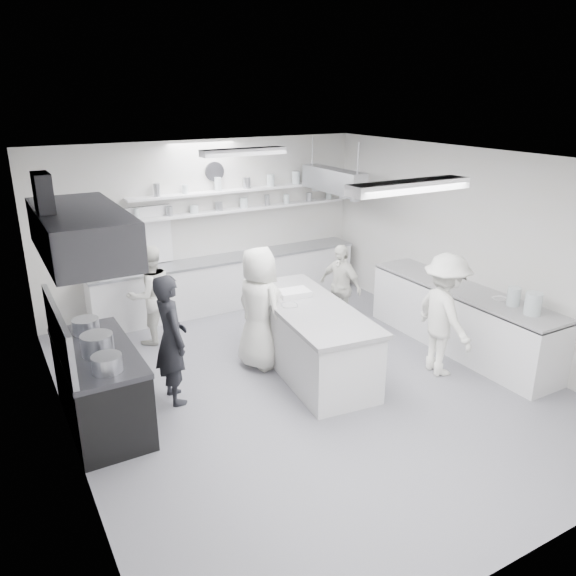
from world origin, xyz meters
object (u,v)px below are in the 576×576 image
back_counter (229,282)px  cook_back (150,295)px  right_counter (460,319)px  stove (101,388)px  prep_island (309,339)px  cook_stove (171,339)px

back_counter → cook_back: 1.93m
back_counter → cook_back: size_ratio=3.18×
cook_back → right_counter: bearing=135.6°
stove → prep_island: prep_island is taller
right_counter → back_counter: bearing=124.7°
prep_island → cook_back: bearing=135.8°
stove → prep_island: (2.86, -0.06, 0.01)m
right_counter → cook_back: (-4.05, 2.55, 0.32)m
prep_island → cook_stove: 1.99m
stove → back_counter: 4.03m
prep_island → right_counter: bearing=-6.5°
cook_stove → stove: bearing=95.3°
cook_stove → cook_back: bearing=-8.4°
stove → back_counter: (2.90, 2.80, 0.01)m
right_counter → cook_stove: (-4.33, 0.68, 0.38)m
stove → right_counter: bearing=-6.5°
prep_island → stove: bearing=-174.9°
stove → right_counter: 5.28m
back_counter → right_counter: (2.35, -3.40, 0.01)m
back_counter → prep_island: prep_island is taller
stove → right_counter: size_ratio=0.55×
right_counter → cook_stove: 4.40m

